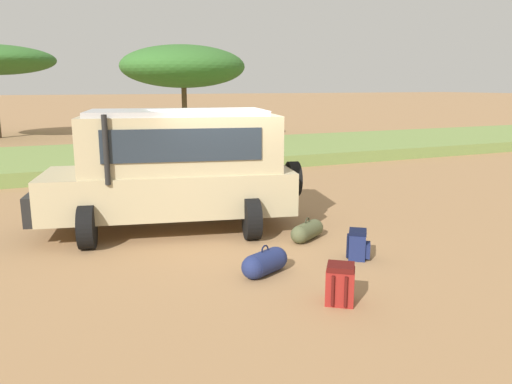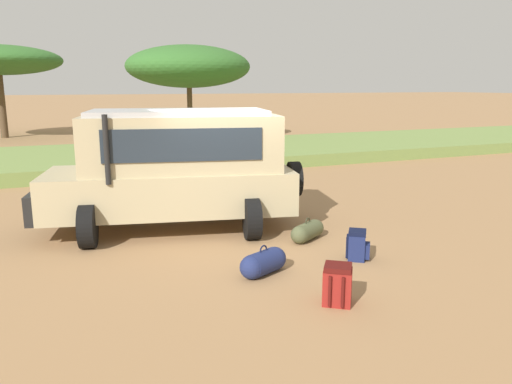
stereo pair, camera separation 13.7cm
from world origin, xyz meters
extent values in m
plane|color=#9E754C|center=(0.00, 0.00, 0.00)|extent=(320.00, 320.00, 0.00)
cube|color=olive|center=(0.00, 10.17, 0.22)|extent=(120.00, 7.00, 0.44)
cube|color=tan|center=(-0.91, 0.75, 0.82)|extent=(5.20, 2.94, 0.84)
cube|color=tan|center=(-0.66, 0.69, 1.79)|extent=(4.12, 2.59, 1.10)
cube|color=#232D38|center=(-2.15, 1.03, 1.74)|extent=(0.40, 1.53, 0.77)
cube|color=#232D38|center=(-0.86, -0.19, 1.84)|extent=(2.88, 0.69, 0.60)
cube|color=#232D38|center=(-0.46, 1.57, 1.84)|extent=(2.88, 0.69, 0.60)
cube|color=#B7B7B7|center=(-0.71, 0.70, 2.39)|extent=(3.72, 2.43, 0.10)
cube|color=black|center=(-3.41, 1.32, 0.65)|extent=(0.51, 1.61, 0.56)
cylinder|color=black|center=(-2.20, 0.05, 1.79)|extent=(0.10, 0.10, 1.25)
cylinder|color=black|center=(-2.60, 0.14, 0.40)|extent=(0.45, 0.84, 0.80)
cylinder|color=black|center=(-2.17, 2.03, 0.40)|extent=(0.45, 0.84, 0.80)
cylinder|color=black|center=(0.36, -0.53, 0.40)|extent=(0.45, 0.84, 0.80)
cylinder|color=black|center=(0.79, 1.36, 0.40)|extent=(0.45, 0.84, 0.80)
cylinder|color=black|center=(1.62, 0.17, 0.97)|extent=(0.38, 0.77, 0.74)
cube|color=navy|center=(1.57, -2.29, 0.22)|extent=(0.43, 0.45, 0.44)
cube|color=navy|center=(1.71, -2.40, 0.17)|extent=(0.22, 0.26, 0.24)
cube|color=black|center=(1.57, -2.29, 0.47)|extent=(0.43, 0.44, 0.07)
cylinder|color=black|center=(1.49, -2.14, 0.22)|extent=(0.04, 0.04, 0.38)
cylinder|color=black|center=(1.39, -2.27, 0.22)|extent=(0.04, 0.04, 0.38)
cube|color=maroon|center=(0.30, -3.70, 0.25)|extent=(0.49, 0.48, 0.49)
cube|color=maroon|center=(0.42, -3.54, 0.19)|extent=(0.28, 0.23, 0.27)
cube|color=#4D100E|center=(0.30, -3.70, 0.52)|extent=(0.49, 0.48, 0.07)
cylinder|color=#4D100E|center=(0.13, -3.80, 0.25)|extent=(0.04, 0.04, 0.42)
cylinder|color=#4D100E|center=(0.27, -3.90, 0.25)|extent=(0.04, 0.04, 0.42)
cylinder|color=navy|center=(-0.18, -2.31, 0.19)|extent=(0.66, 0.58, 0.38)
sphere|color=navy|center=(-0.43, -2.43, 0.19)|extent=(0.37, 0.37, 0.37)
sphere|color=navy|center=(0.07, -2.19, 0.19)|extent=(0.37, 0.37, 0.37)
torus|color=#121834|center=(-0.18, -2.31, 0.40)|extent=(0.16, 0.09, 0.16)
cylinder|color=#4C5133|center=(1.31, -1.01, 0.17)|extent=(0.69, 0.60, 0.34)
sphere|color=#4C5133|center=(1.57, -0.85, 0.17)|extent=(0.33, 0.33, 0.33)
sphere|color=#4C5133|center=(1.06, -1.16, 0.17)|extent=(0.33, 0.33, 0.33)
torus|color=#2D301E|center=(1.31, -1.01, 0.36)|extent=(0.15, 0.11, 0.16)
cylinder|color=brown|center=(4.14, 17.55, 1.47)|extent=(0.28, 0.28, 2.94)
ellipsoid|color=#336628|center=(4.14, 17.55, 3.89)|extent=(6.68, 5.74, 2.24)
camera|label=1|loc=(-3.29, -9.05, 2.92)|focal=35.00mm
camera|label=2|loc=(-3.16, -9.10, 2.92)|focal=35.00mm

